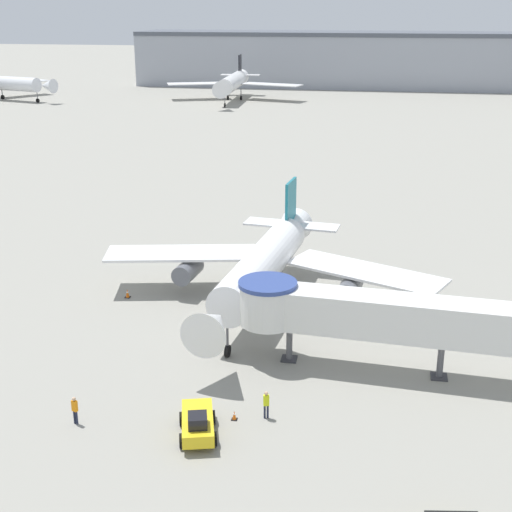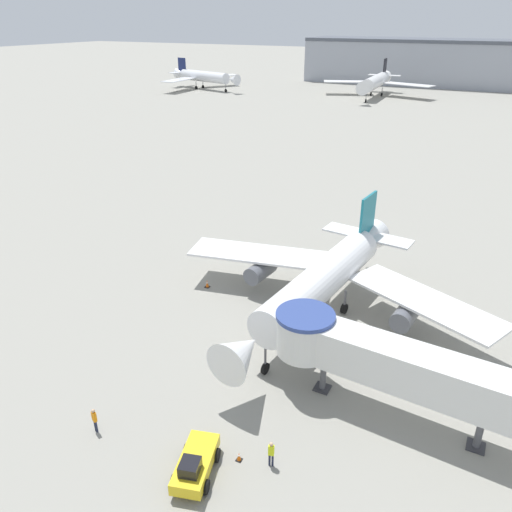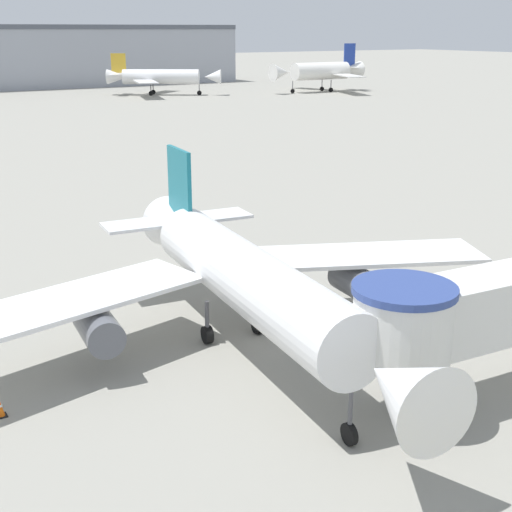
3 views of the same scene
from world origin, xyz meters
TOP-DOWN VIEW (x-y plane):
  - ground_plane at (0.00, 0.00)m, footprint 800.00×800.00m
  - main_airplane at (-0.54, -0.11)m, footprint 29.69×26.06m
  - jet_bridge at (8.73, -9.63)m, footprint 22.01×4.74m
  - pushback_tug_yellow at (-1.11, -19.58)m, footprint 2.90×4.49m
  - traffic_cone_port_wing at (-12.42, -0.36)m, footprint 0.47×0.47m
  - traffic_cone_near_nose at (0.63, -17.51)m, footprint 0.36×0.36m
  - ground_crew_marshaller at (-8.65, -19.66)m, footprint 0.40×0.30m
  - ground_crew_wing_walker at (2.50, -16.99)m, footprint 0.39×0.29m
  - background_jet_black_tail at (-31.67, 133.12)m, footprint 36.79×35.46m
  - background_jet_navy_tail at (-92.16, 123.61)m, footprint 31.77×33.20m
  - terminal_building at (12.51, 175.00)m, footprint 163.29×23.69m

SIDE VIEW (x-z plane):
  - ground_plane at x=0.00m, z-range 0.00..0.00m
  - traffic_cone_near_nose at x=0.63m, z-range -0.02..0.58m
  - traffic_cone_port_wing at x=-12.42m, z-range -0.02..0.76m
  - pushback_tug_yellow at x=-1.11m, z-range -0.10..1.79m
  - ground_crew_marshaller at x=-8.65m, z-range 0.14..1.95m
  - ground_crew_wing_walker at x=2.50m, z-range 0.14..1.96m
  - main_airplane at x=-0.54m, z-range -0.65..8.06m
  - jet_bridge at x=8.73m, z-range 1.22..7.03m
  - background_jet_navy_tail at x=-92.16m, z-range -0.61..9.52m
  - background_jet_black_tail at x=-31.67m, z-range -0.69..10.35m
  - terminal_building at x=12.51m, z-range 0.01..16.35m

